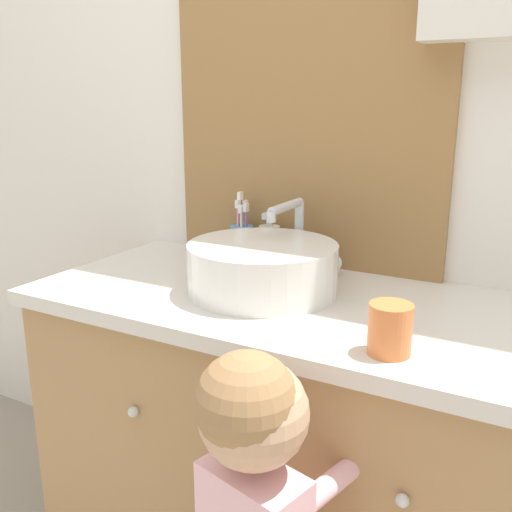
% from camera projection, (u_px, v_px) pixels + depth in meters
% --- Properties ---
extents(wall_back, '(3.20, 0.18, 2.50)m').
position_uv_depth(wall_back, '(372.00, 80.00, 1.41)').
color(wall_back, silver).
rests_on(wall_back, ground_plane).
extents(vanity_counter, '(1.32, 0.57, 0.79)m').
position_uv_depth(vanity_counter, '(307.00, 453.00, 1.39)').
color(vanity_counter, '#A37A4C').
rests_on(vanity_counter, ground_plane).
extents(sink_basin, '(0.35, 0.40, 0.19)m').
position_uv_depth(sink_basin, '(263.00, 267.00, 1.33)').
color(sink_basin, white).
rests_on(sink_basin, vanity_counter).
extents(toothbrush_holder, '(0.07, 0.07, 0.19)m').
position_uv_depth(toothbrush_holder, '(242.00, 240.00, 1.60)').
color(toothbrush_holder, '#4C93C6').
rests_on(toothbrush_holder, vanity_counter).
extents(soap_dispenser, '(0.06, 0.06, 0.14)m').
position_uv_depth(soap_dispenser, '(269.00, 244.00, 1.56)').
color(soap_dispenser, beige).
rests_on(soap_dispenser, vanity_counter).
extents(drinking_cup, '(0.08, 0.08, 0.09)m').
position_uv_depth(drinking_cup, '(390.00, 329.00, 1.00)').
color(drinking_cup, orange).
rests_on(drinking_cup, vanity_counter).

